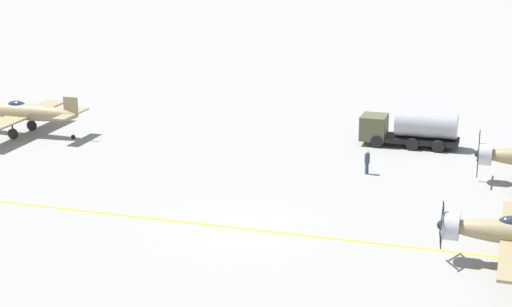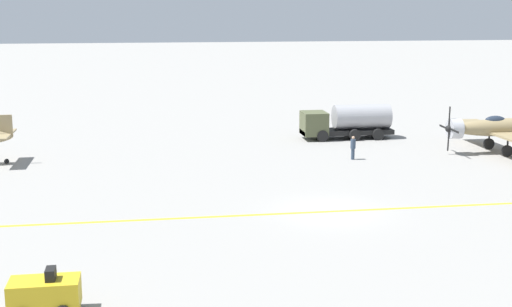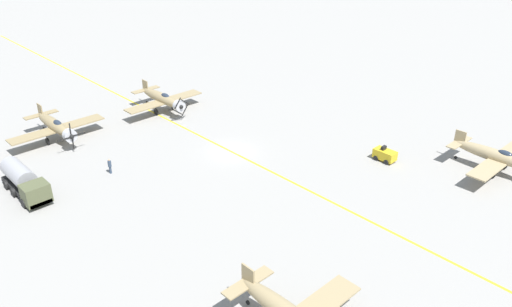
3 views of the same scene
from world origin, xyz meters
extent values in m
plane|color=gray|center=(0.00, 0.00, 0.00)|extent=(400.00, 400.00, 0.00)
cube|color=yellow|center=(0.00, 0.00, 0.00)|extent=(0.30, 160.00, 0.01)
ellipsoid|color=#9D8960|center=(15.98, 24.57, 2.05)|extent=(1.50, 9.50, 1.42)
ellipsoid|color=#232D3D|center=(15.98, 25.71, 2.61)|extent=(0.80, 1.70, 0.76)
cube|color=#9D8960|center=(15.98, 25.33, 1.71)|extent=(12.00, 2.10, 0.16)
cube|color=#9D8960|center=(15.98, 20.48, 2.20)|extent=(4.40, 1.10, 0.12)
cube|color=#9D8960|center=(15.98, 20.48, 2.85)|extent=(0.14, 1.30, 1.60)
cylinder|color=black|center=(14.48, 25.33, 1.08)|extent=(0.14, 0.14, 1.26)
cylinder|color=black|center=(14.48, 25.33, 0.45)|extent=(0.22, 0.90, 0.90)
cylinder|color=black|center=(17.48, 25.33, 1.08)|extent=(0.14, 0.14, 1.26)
cylinder|color=black|center=(17.48, 25.33, 0.45)|extent=(0.22, 0.90, 0.90)
cylinder|color=black|center=(15.98, 20.42, 0.18)|extent=(0.12, 0.36, 0.36)
cylinder|color=#B7B7BC|center=(14.03, -13.67, 2.05)|extent=(1.57, 0.90, 1.58)
sphere|color=black|center=(14.03, -13.17, 2.05)|extent=(0.56, 0.56, 0.56)
cube|color=black|center=(14.06, -13.17, 2.92)|extent=(0.19, 0.06, 1.75)
cube|color=black|center=(13.16, -13.17, 2.08)|extent=(1.75, 0.06, 0.19)
cube|color=black|center=(14.01, -13.17, 1.18)|extent=(0.19, 0.06, 1.75)
cube|color=black|center=(14.91, -13.17, 2.02)|extent=(1.75, 0.06, 0.19)
cylinder|color=#B7B7BC|center=(-1.29, -12.52, 2.05)|extent=(1.58, 0.90, 1.58)
sphere|color=black|center=(-1.29, -12.02, 2.05)|extent=(0.56, 0.56, 0.56)
cube|color=black|center=(-0.74, -12.02, 2.73)|extent=(1.20, 0.06, 1.45)
cube|color=black|center=(-1.97, -12.02, 2.60)|extent=(1.45, 0.06, 1.20)
cube|color=black|center=(-1.83, -12.02, 1.37)|extent=(1.20, 0.06, 1.45)
cube|color=black|center=(-0.60, -12.02, 1.50)|extent=(1.45, 0.06, 1.20)
cube|color=black|center=(22.03, -7.29, 0.62)|extent=(2.25, 8.00, 0.40)
cube|color=#515638|center=(22.03, -4.33, 1.42)|extent=(2.50, 2.08, 2.00)
cylinder|color=#9E9EA3|center=(22.03, -8.61, 1.93)|extent=(2.10, 4.96, 2.10)
cylinder|color=black|center=(20.85, -4.81, 0.50)|extent=(0.30, 1.00, 1.00)
cylinder|color=black|center=(23.22, -4.81, 0.50)|extent=(0.30, 1.00, 1.00)
cylinder|color=black|center=(20.85, -7.69, 0.50)|extent=(0.30, 1.00, 1.00)
cylinder|color=black|center=(23.22, -7.69, 0.50)|extent=(0.30, 1.00, 1.00)
cylinder|color=black|center=(20.85, -9.77, 0.50)|extent=(0.30, 1.00, 1.00)
cylinder|color=black|center=(23.22, -9.77, 0.50)|extent=(0.30, 1.00, 1.00)
cylinder|color=#334256|center=(13.43, -5.28, 0.43)|extent=(0.27, 0.27, 0.85)
cylinder|color=#334256|center=(13.43, -5.28, 1.21)|extent=(0.39, 0.39, 0.71)
sphere|color=tan|center=(13.43, -5.28, 1.68)|extent=(0.23, 0.23, 0.23)
camera|label=1|loc=(-46.74, -15.22, 18.94)|focal=60.00mm
camera|label=2|loc=(-37.66, 10.25, 11.33)|focal=50.00mm
camera|label=3|loc=(35.18, 41.70, 27.59)|focal=35.00mm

